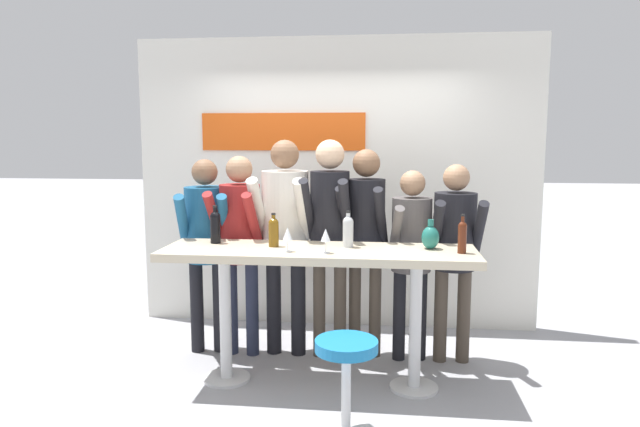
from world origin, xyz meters
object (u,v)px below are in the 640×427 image
at_px(bar_stool, 346,373).
at_px(person_center, 330,222).
at_px(wine_bottle_1, 215,226).
at_px(wine_bottle_3, 274,231).
at_px(person_right, 412,244).
at_px(wine_bottle_0, 348,230).
at_px(decorative_vase, 430,237).
at_px(wine_bottle_2, 462,236).
at_px(wine_glass_0, 326,236).
at_px(person_far_left, 206,234).
at_px(person_center_left, 285,224).
at_px(wine_glass_1, 288,235).
at_px(tasting_table, 319,270).
at_px(person_far_right, 455,241).
at_px(person_left, 240,233).
at_px(person_center_right, 365,228).

relative_size(bar_stool, person_center, 0.34).
xyz_separation_m(wine_bottle_1, wine_bottle_3, (0.47, -0.09, -0.02)).
height_order(person_right, wine_bottle_1, person_right).
xyz_separation_m(wine_bottle_0, decorative_vase, (0.61, 0.00, -0.04)).
height_order(person_right, wine_bottle_2, person_right).
bearing_deg(wine_glass_0, person_center, 93.28).
relative_size(person_far_left, person_center_left, 0.91).
xyz_separation_m(wine_bottle_3, wine_glass_0, (0.41, -0.21, 0.00)).
distance_m(person_right, wine_glass_1, 1.17).
bearing_deg(tasting_table, decorative_vase, 6.36).
relative_size(wine_bottle_3, wine_glass_1, 1.43).
relative_size(person_far_right, wine_bottle_0, 6.03).
bearing_deg(wine_bottle_0, person_right, 44.32).
distance_m(person_center, person_far_right, 1.03).
xyz_separation_m(tasting_table, decorative_vase, (0.82, 0.09, 0.25)).
relative_size(person_left, decorative_vase, 7.77).
bearing_deg(decorative_vase, tasting_table, -173.64).
bearing_deg(decorative_vase, person_left, 164.16).
bearing_deg(person_center, wine_glass_0, -82.99).
bearing_deg(wine_glass_1, person_center_right, 54.89).
height_order(person_far_right, wine_bottle_2, person_far_right).
relative_size(person_far_right, wine_glass_0, 9.31).
distance_m(person_center_left, wine_bottle_1, 0.65).
bearing_deg(wine_glass_0, person_center_right, 71.88).
height_order(wine_bottle_0, wine_glass_0, wine_bottle_0).
distance_m(wine_bottle_1, wine_glass_0, 0.93).
distance_m(bar_stool, wine_bottle_3, 1.25).
distance_m(tasting_table, wine_bottle_2, 1.07).
xyz_separation_m(bar_stool, person_center, (-0.23, 1.31, 0.74)).
bearing_deg(tasting_table, person_right, 39.10).
height_order(person_center_right, person_far_right, person_center_right).
xyz_separation_m(person_center_right, wine_glass_1, (-0.53, -0.76, 0.06)).
distance_m(wine_bottle_0, wine_bottle_2, 0.83).
bearing_deg(person_center_left, wine_bottle_3, -85.77).
relative_size(person_left, person_far_right, 1.04).
height_order(person_center, decorative_vase, person_center).
xyz_separation_m(person_far_right, wine_glass_1, (-1.26, -0.70, 0.15)).
height_order(wine_bottle_3, decorative_vase, wine_bottle_3).
distance_m(tasting_table, person_right, 0.91).
bearing_deg(wine_bottle_0, person_far_right, 29.54).
relative_size(person_far_right, wine_bottle_3, 6.49).
height_order(person_far_left, wine_bottle_0, person_far_left).
xyz_separation_m(person_far_left, wine_glass_0, (1.10, -0.72, 0.13)).
relative_size(person_center, wine_glass_0, 10.42).
height_order(person_center_left, person_far_right, person_center_left).
relative_size(person_far_left, person_right, 1.05).
relative_size(person_far_left, person_left, 0.98).
bearing_deg(bar_stool, person_left, 127.64).
bearing_deg(wine_bottle_1, wine_bottle_2, -5.55).
height_order(bar_stool, wine_glass_1, wine_glass_1).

